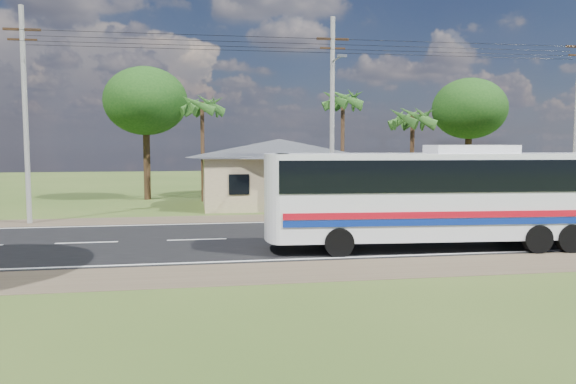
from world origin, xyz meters
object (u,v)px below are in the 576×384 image
coach_bus (443,190)px  person (529,200)px  waiting_shed (481,166)px  motorcycle (402,211)px

coach_bus → person: coach_bus is taller
waiting_shed → motorcycle: 7.41m
person → coach_bus: bearing=19.5°
waiting_shed → coach_bus: bearing=-123.8°
waiting_shed → person: waiting_shed is taller
coach_bus → person: size_ratio=8.24×
coach_bus → motorcycle: 9.21m
motorcycle → coach_bus: bearing=174.3°
coach_bus → waiting_shed: bearing=60.0°
waiting_shed → coach_bus: (-8.02, -12.00, -0.41)m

